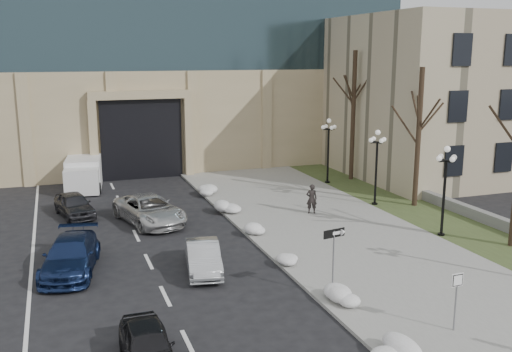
{
  "coord_description": "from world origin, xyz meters",
  "views": [
    {
      "loc": [
        -10.13,
        -10.72,
        9.27
      ],
      "look_at": [
        -1.13,
        14.5,
        3.5
      ],
      "focal_mm": 40.0,
      "sensor_mm": 36.0,
      "label": 1
    }
  ],
  "objects_px": {
    "car_b": "(203,257)",
    "one_way_sign": "(338,240)",
    "pedestrian": "(312,199)",
    "keep_sign": "(457,290)",
    "car_c": "(71,256)",
    "car_d": "(150,210)",
    "car_a": "(147,346)",
    "car_e": "(74,205)",
    "lamppost_c": "(377,157)",
    "box_truck": "(84,172)",
    "lamppost_d": "(328,142)",
    "lamppost_b": "(445,179)"
  },
  "relations": [
    {
      "from": "pedestrian",
      "to": "lamppost_c",
      "type": "relative_size",
      "value": 0.36
    },
    {
      "from": "car_c",
      "to": "lamppost_b",
      "type": "xyz_separation_m",
      "value": [
        18.14,
        -1.37,
        2.33
      ]
    },
    {
      "from": "car_d",
      "to": "pedestrian",
      "type": "distance_m",
      "value": 9.3
    },
    {
      "from": "box_truck",
      "to": "one_way_sign",
      "type": "relative_size",
      "value": 2.51
    },
    {
      "from": "car_b",
      "to": "car_e",
      "type": "distance_m",
      "value": 11.92
    },
    {
      "from": "lamppost_d",
      "to": "lamppost_c",
      "type": "bearing_deg",
      "value": -90.0
    },
    {
      "from": "pedestrian",
      "to": "lamppost_b",
      "type": "bearing_deg",
      "value": 145.76
    },
    {
      "from": "car_d",
      "to": "car_c",
      "type": "bearing_deg",
      "value": -140.18
    },
    {
      "from": "lamppost_b",
      "to": "car_c",
      "type": "bearing_deg",
      "value": 175.69
    },
    {
      "from": "lamppost_c",
      "to": "car_c",
      "type": "bearing_deg",
      "value": -164.2
    },
    {
      "from": "car_b",
      "to": "one_way_sign",
      "type": "relative_size",
      "value": 1.46
    },
    {
      "from": "car_c",
      "to": "car_d",
      "type": "distance_m",
      "value": 7.56
    },
    {
      "from": "pedestrian",
      "to": "car_b",
      "type": "bearing_deg",
      "value": 56.37
    },
    {
      "from": "car_c",
      "to": "lamppost_d",
      "type": "height_order",
      "value": "lamppost_d"
    },
    {
      "from": "pedestrian",
      "to": "car_d",
      "type": "bearing_deg",
      "value": 8.38
    },
    {
      "from": "car_b",
      "to": "one_way_sign",
      "type": "xyz_separation_m",
      "value": [
        4.26,
        -4.18,
        1.6
      ]
    },
    {
      "from": "pedestrian",
      "to": "lamppost_c",
      "type": "distance_m",
      "value": 5.06
    },
    {
      "from": "car_d",
      "to": "car_a",
      "type": "bearing_deg",
      "value": -114.16
    },
    {
      "from": "car_e",
      "to": "car_b",
      "type": "bearing_deg",
      "value": -78.7
    },
    {
      "from": "pedestrian",
      "to": "one_way_sign",
      "type": "height_order",
      "value": "one_way_sign"
    },
    {
      "from": "one_way_sign",
      "to": "lamppost_b",
      "type": "bearing_deg",
      "value": 18.51
    },
    {
      "from": "car_d",
      "to": "lamppost_b",
      "type": "relative_size",
      "value": 1.16
    },
    {
      "from": "car_d",
      "to": "one_way_sign",
      "type": "xyz_separation_m",
      "value": [
        5.26,
        -12.18,
        1.48
      ]
    },
    {
      "from": "car_b",
      "to": "lamppost_b",
      "type": "height_order",
      "value": "lamppost_b"
    },
    {
      "from": "pedestrian",
      "to": "box_truck",
      "type": "height_order",
      "value": "box_truck"
    },
    {
      "from": "car_b",
      "to": "lamppost_b",
      "type": "bearing_deg",
      "value": 11.99
    },
    {
      "from": "pedestrian",
      "to": "keep_sign",
      "type": "relative_size",
      "value": 0.81
    },
    {
      "from": "keep_sign",
      "to": "lamppost_b",
      "type": "relative_size",
      "value": 0.45
    },
    {
      "from": "car_a",
      "to": "box_truck",
      "type": "distance_m",
      "value": 25.39
    },
    {
      "from": "car_e",
      "to": "car_d",
      "type": "bearing_deg",
      "value": -49.31
    },
    {
      "from": "car_e",
      "to": "lamppost_c",
      "type": "height_order",
      "value": "lamppost_c"
    },
    {
      "from": "car_b",
      "to": "box_truck",
      "type": "distance_m",
      "value": 18.97
    },
    {
      "from": "car_d",
      "to": "lamppost_d",
      "type": "xyz_separation_m",
      "value": [
        13.74,
        5.48,
        2.3
      ]
    },
    {
      "from": "lamppost_c",
      "to": "lamppost_d",
      "type": "xyz_separation_m",
      "value": [
        0.0,
        6.5,
        0.0
      ]
    },
    {
      "from": "car_a",
      "to": "car_c",
      "type": "relative_size",
      "value": 0.72
    },
    {
      "from": "car_d",
      "to": "box_truck",
      "type": "height_order",
      "value": "box_truck"
    },
    {
      "from": "lamppost_d",
      "to": "car_d",
      "type": "bearing_deg",
      "value": -158.26
    },
    {
      "from": "box_truck",
      "to": "car_e",
      "type": "bearing_deg",
      "value": -90.79
    },
    {
      "from": "car_b",
      "to": "car_a",
      "type": "bearing_deg",
      "value": -107.31
    },
    {
      "from": "one_way_sign",
      "to": "car_e",
      "type": "bearing_deg",
      "value": 111.02
    },
    {
      "from": "car_d",
      "to": "one_way_sign",
      "type": "height_order",
      "value": "one_way_sign"
    },
    {
      "from": "car_a",
      "to": "lamppost_c",
      "type": "relative_size",
      "value": 0.78
    },
    {
      "from": "car_b",
      "to": "one_way_sign",
      "type": "height_order",
      "value": "one_way_sign"
    },
    {
      "from": "car_a",
      "to": "car_c",
      "type": "distance_m",
      "value": 8.89
    },
    {
      "from": "car_a",
      "to": "lamppost_b",
      "type": "height_order",
      "value": "lamppost_b"
    },
    {
      "from": "car_a",
      "to": "car_e",
      "type": "height_order",
      "value": "car_e"
    },
    {
      "from": "car_b",
      "to": "lamppost_d",
      "type": "relative_size",
      "value": 0.83
    },
    {
      "from": "car_a",
      "to": "car_d",
      "type": "distance_m",
      "value": 15.04
    },
    {
      "from": "box_truck",
      "to": "lamppost_c",
      "type": "xyz_separation_m",
      "value": [
        16.63,
        -11.57,
        2.05
      ]
    },
    {
      "from": "pedestrian",
      "to": "keep_sign",
      "type": "bearing_deg",
      "value": 101.9
    }
  ]
}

